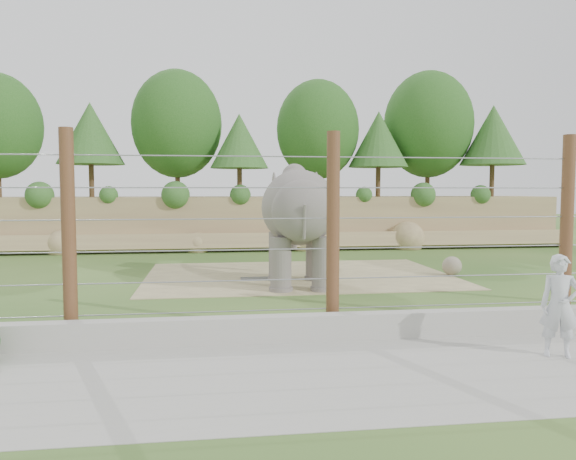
{
  "coord_description": "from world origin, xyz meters",
  "views": [
    {
      "loc": [
        -2.39,
        -15.31,
        2.87
      ],
      "look_at": [
        0.0,
        2.0,
        1.6
      ],
      "focal_mm": 35.0,
      "sensor_mm": 36.0,
      "label": 1
    }
  ],
  "objects": [
    {
      "name": "drain_grate",
      "position": [
        -0.96,
        2.33,
        0.04
      ],
      "size": [
        1.0,
        0.6,
        0.03
      ],
      "primitive_type": "cube",
      "color": "#262628",
      "rests_on": "dirt_patch"
    },
    {
      "name": "ground",
      "position": [
        0.0,
        0.0,
        0.0
      ],
      "size": [
        90.0,
        90.0,
        0.0
      ],
      "primitive_type": "plane",
      "color": "#2F5820",
      "rests_on": "ground"
    },
    {
      "name": "zookeeper",
      "position": [
        3.49,
        -6.6,
        0.89
      ],
      "size": [
        0.75,
        0.64,
        1.76
      ],
      "primitive_type": "imported",
      "rotation": [
        0.0,
        0.0,
        -0.41
      ],
      "color": "silver",
      "rests_on": "walkway"
    },
    {
      "name": "elephant",
      "position": [
        0.2,
        1.08,
        1.8
      ],
      "size": [
        2.26,
        4.6,
        3.61
      ],
      "primitive_type": null,
      "rotation": [
        0.0,
        0.0,
        -0.08
      ],
      "color": "#6A625E",
      "rests_on": "ground"
    },
    {
      "name": "barrier_fence",
      "position": [
        0.0,
        -4.5,
        2.0
      ],
      "size": [
        20.26,
        0.26,
        4.0
      ],
      "color": "#53301B",
      "rests_on": "ground"
    },
    {
      "name": "back_embankment",
      "position": [
        0.59,
        12.68,
        3.97
      ],
      "size": [
        30.0,
        5.52,
        8.77
      ],
      "color": "#8F7453",
      "rests_on": "ground"
    },
    {
      "name": "stone_ball",
      "position": [
        5.5,
        2.17,
        0.34
      ],
      "size": [
        0.64,
        0.64,
        0.64
      ],
      "primitive_type": "sphere",
      "color": "gray",
      "rests_on": "dirt_patch"
    },
    {
      "name": "walkway",
      "position": [
        0.0,
        -7.0,
        0.01
      ],
      "size": [
        26.0,
        4.0,
        0.01
      ],
      "primitive_type": "cube",
      "color": "#A5A49A",
      "rests_on": "ground"
    },
    {
      "name": "retaining_wall",
      "position": [
        0.0,
        -5.0,
        0.25
      ],
      "size": [
        26.0,
        0.35,
        0.5
      ],
      "primitive_type": "cube",
      "color": "#A5A49A",
      "rests_on": "ground"
    },
    {
      "name": "dirt_patch",
      "position": [
        0.5,
        3.0,
        0.01
      ],
      "size": [
        10.0,
        7.0,
        0.02
      ],
      "primitive_type": "cube",
      "color": "#91835C",
      "rests_on": "ground"
    }
  ]
}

